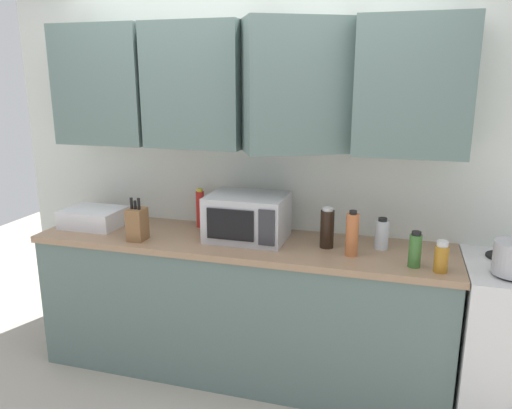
% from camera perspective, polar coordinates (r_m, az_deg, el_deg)
% --- Properties ---
extents(wall_back_with_cabinets, '(3.46, 0.57, 2.60)m').
position_cam_1_polar(wall_back_with_cabinets, '(3.17, -0.64, 8.94)').
color(wall_back_with_cabinets, silver).
rests_on(wall_back_with_cabinets, ground_plane).
extents(counter_run, '(2.59, 0.63, 0.90)m').
position_cam_1_polar(counter_run, '(3.27, -1.77, -11.54)').
color(counter_run, slate).
rests_on(counter_run, ground_plane).
extents(microwave, '(0.48, 0.37, 0.28)m').
position_cam_1_polar(microwave, '(3.07, -1.00, -1.46)').
color(microwave, '#B7B7BC').
rests_on(microwave, counter_run).
extents(dish_rack, '(0.38, 0.30, 0.12)m').
position_cam_1_polar(dish_rack, '(3.53, -18.06, -1.42)').
color(dish_rack, silver).
rests_on(dish_rack, counter_run).
extents(knife_block, '(0.10, 0.12, 0.27)m').
position_cam_1_polar(knife_block, '(3.15, -13.43, -2.16)').
color(knife_block, brown).
rests_on(knife_block, counter_run).
extents(bottle_amber_vinegar, '(0.07, 0.07, 0.17)m').
position_cam_1_polar(bottle_amber_vinegar, '(2.75, 20.43, -5.68)').
color(bottle_amber_vinegar, '#AD701E').
rests_on(bottle_amber_vinegar, counter_run).
extents(bottle_red_sauce, '(0.05, 0.05, 0.26)m').
position_cam_1_polar(bottle_red_sauce, '(3.35, -6.39, -0.46)').
color(bottle_red_sauce, red).
rests_on(bottle_red_sauce, counter_run).
extents(bottle_clear_tall, '(0.08, 0.08, 0.19)m').
position_cam_1_polar(bottle_clear_tall, '(3.00, 14.19, -3.31)').
color(bottle_clear_tall, silver).
rests_on(bottle_clear_tall, counter_run).
extents(bottle_soy_dark, '(0.08, 0.08, 0.24)m').
position_cam_1_polar(bottle_soy_dark, '(2.96, 8.13, -2.70)').
color(bottle_soy_dark, black).
rests_on(bottle_soy_dark, counter_run).
extents(bottle_spice_jar, '(0.07, 0.07, 0.26)m').
position_cam_1_polar(bottle_spice_jar, '(2.85, 10.93, -3.36)').
color(bottle_spice_jar, '#BC6638').
rests_on(bottle_spice_jar, counter_run).
extents(bottle_green_oil, '(0.07, 0.07, 0.20)m').
position_cam_1_polar(bottle_green_oil, '(2.77, 17.73, -4.97)').
color(bottle_green_oil, '#386B2D').
rests_on(bottle_green_oil, counter_run).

